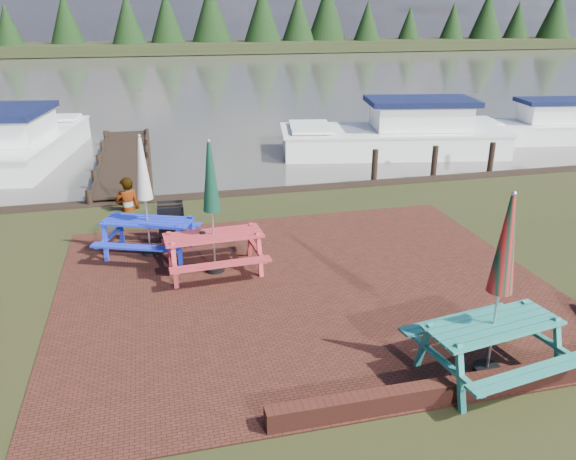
{
  "coord_description": "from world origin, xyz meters",
  "views": [
    {
      "loc": [
        -2.55,
        -8.03,
        4.83
      ],
      "look_at": [
        -0.22,
        1.44,
        1.0
      ],
      "focal_mm": 35.0,
      "sensor_mm": 36.0,
      "label": 1
    }
  ],
  "objects_px": {
    "picnic_table_red": "(213,228)",
    "chalkboard": "(171,223)",
    "boat_near": "(397,136)",
    "boat_jetty": "(27,143)",
    "boat_far": "(538,128)",
    "picnic_table_teal": "(495,316)",
    "picnic_table_blue": "(147,215)",
    "jetty": "(124,160)",
    "person": "(125,178)"
  },
  "relations": [
    {
      "from": "boat_jetty",
      "to": "jetty",
      "type": "bearing_deg",
      "value": -20.4
    },
    {
      "from": "picnic_table_red",
      "to": "boat_near",
      "type": "height_order",
      "value": "picnic_table_red"
    },
    {
      "from": "picnic_table_blue",
      "to": "person",
      "type": "xyz_separation_m",
      "value": [
        -0.51,
        3.01,
        -0.02
      ]
    },
    {
      "from": "boat_far",
      "to": "picnic_table_teal",
      "type": "bearing_deg",
      "value": 150.74
    },
    {
      "from": "jetty",
      "to": "picnic_table_red",
      "type": "bearing_deg",
      "value": -78.03
    },
    {
      "from": "jetty",
      "to": "boat_jetty",
      "type": "distance_m",
      "value": 3.85
    },
    {
      "from": "jetty",
      "to": "boat_far",
      "type": "distance_m",
      "value": 16.24
    },
    {
      "from": "picnic_table_teal",
      "to": "picnic_table_blue",
      "type": "xyz_separation_m",
      "value": [
        -4.58,
        5.44,
        -0.05
      ]
    },
    {
      "from": "boat_jetty",
      "to": "boat_near",
      "type": "distance_m",
      "value": 13.34
    },
    {
      "from": "picnic_table_teal",
      "to": "picnic_table_red",
      "type": "height_order",
      "value": "picnic_table_teal"
    },
    {
      "from": "picnic_table_blue",
      "to": "jetty",
      "type": "height_order",
      "value": "picnic_table_blue"
    },
    {
      "from": "boat_far",
      "to": "person",
      "type": "height_order",
      "value": "person"
    },
    {
      "from": "person",
      "to": "jetty",
      "type": "bearing_deg",
      "value": -103.63
    },
    {
      "from": "boat_near",
      "to": "boat_far",
      "type": "xyz_separation_m",
      "value": [
        6.41,
        0.56,
        -0.1
      ]
    },
    {
      "from": "picnic_table_blue",
      "to": "boat_jetty",
      "type": "xyz_separation_m",
      "value": [
        -4.07,
        9.92,
        -0.44
      ]
    },
    {
      "from": "chalkboard",
      "to": "boat_near",
      "type": "xyz_separation_m",
      "value": [
        8.61,
        7.23,
        -0.0
      ]
    },
    {
      "from": "boat_far",
      "to": "person",
      "type": "relative_size",
      "value": 3.59
    },
    {
      "from": "jetty",
      "to": "person",
      "type": "distance_m",
      "value": 5.09
    },
    {
      "from": "picnic_table_blue",
      "to": "boat_jetty",
      "type": "relative_size",
      "value": 0.33
    },
    {
      "from": "picnic_table_blue",
      "to": "boat_near",
      "type": "xyz_separation_m",
      "value": [
        9.1,
        7.78,
        -0.43
      ]
    },
    {
      "from": "boat_jetty",
      "to": "boat_far",
      "type": "relative_size",
      "value": 1.24
    },
    {
      "from": "chalkboard",
      "to": "picnic_table_red",
      "type": "bearing_deg",
      "value": -63.38
    },
    {
      "from": "jetty",
      "to": "boat_jetty",
      "type": "relative_size",
      "value": 1.17
    },
    {
      "from": "picnic_table_teal",
      "to": "jetty",
      "type": "distance_m",
      "value": 14.51
    },
    {
      "from": "picnic_table_teal",
      "to": "boat_near",
      "type": "bearing_deg",
      "value": 62.01
    },
    {
      "from": "jetty",
      "to": "picnic_table_teal",
      "type": "bearing_deg",
      "value": -68.52
    },
    {
      "from": "chalkboard",
      "to": "boat_far",
      "type": "relative_size",
      "value": 0.14
    },
    {
      "from": "jetty",
      "to": "boat_far",
      "type": "xyz_separation_m",
      "value": [
        16.24,
        0.3,
        0.25
      ]
    },
    {
      "from": "person",
      "to": "chalkboard",
      "type": "bearing_deg",
      "value": 96.24
    },
    {
      "from": "boat_near",
      "to": "boat_jetty",
      "type": "bearing_deg",
      "value": 91.58
    },
    {
      "from": "picnic_table_teal",
      "to": "picnic_table_blue",
      "type": "height_order",
      "value": "picnic_table_teal"
    },
    {
      "from": "picnic_table_teal",
      "to": "boat_far",
      "type": "xyz_separation_m",
      "value": [
        10.93,
        13.78,
        -0.58
      ]
    },
    {
      "from": "chalkboard",
      "to": "boat_jetty",
      "type": "xyz_separation_m",
      "value": [
        -4.56,
        9.36,
        -0.02
      ]
    },
    {
      "from": "picnic_table_red",
      "to": "chalkboard",
      "type": "relative_size",
      "value": 2.9
    },
    {
      "from": "person",
      "to": "boat_far",
      "type": "bearing_deg",
      "value": -177.62
    },
    {
      "from": "chalkboard",
      "to": "jetty",
      "type": "xyz_separation_m",
      "value": [
        -1.21,
        7.48,
        -0.35
      ]
    },
    {
      "from": "picnic_table_teal",
      "to": "boat_near",
      "type": "xyz_separation_m",
      "value": [
        4.52,
        13.22,
        -0.48
      ]
    },
    {
      "from": "chalkboard",
      "to": "boat_far",
      "type": "bearing_deg",
      "value": 30.87
    },
    {
      "from": "chalkboard",
      "to": "boat_near",
      "type": "bearing_deg",
      "value": 43.48
    },
    {
      "from": "picnic_table_teal",
      "to": "boat_jetty",
      "type": "xyz_separation_m",
      "value": [
        -8.65,
        15.36,
        -0.5
      ]
    },
    {
      "from": "picnic_table_blue",
      "to": "boat_far",
      "type": "distance_m",
      "value": 17.62
    },
    {
      "from": "picnic_table_blue",
      "to": "chalkboard",
      "type": "distance_m",
      "value": 0.85
    },
    {
      "from": "picnic_table_red",
      "to": "boat_far",
      "type": "xyz_separation_m",
      "value": [
        14.28,
        9.51,
        -0.55
      ]
    },
    {
      "from": "boat_jetty",
      "to": "person",
      "type": "bearing_deg",
      "value": -53.84
    },
    {
      "from": "picnic_table_blue",
      "to": "boat_far",
      "type": "relative_size",
      "value": 0.41
    },
    {
      "from": "boat_near",
      "to": "boat_far",
      "type": "bearing_deg",
      "value": -74.22
    },
    {
      "from": "chalkboard",
      "to": "person",
      "type": "bearing_deg",
      "value": 115.74
    },
    {
      "from": "picnic_table_red",
      "to": "person",
      "type": "bearing_deg",
      "value": 109.25
    },
    {
      "from": "picnic_table_blue",
      "to": "picnic_table_teal",
      "type": "bearing_deg",
      "value": -27.77
    },
    {
      "from": "boat_jetty",
      "to": "boat_near",
      "type": "height_order",
      "value": "boat_near"
    }
  ]
}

